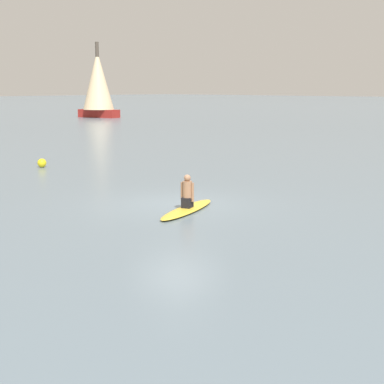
{
  "coord_description": "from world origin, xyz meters",
  "views": [
    {
      "loc": [
        12.64,
        12.09,
        3.65
      ],
      "look_at": [
        0.57,
        1.13,
        0.62
      ],
      "focal_mm": 53.1,
      "sensor_mm": 36.0,
      "label": 1
    }
  ],
  "objects_px": {
    "surfboard": "(187,209)",
    "sailboat_far_left": "(98,83)",
    "person_paddler": "(187,193)",
    "buoy_marker": "(42,163)"
  },
  "relations": [
    {
      "from": "person_paddler",
      "to": "sailboat_far_left",
      "type": "bearing_deg",
      "value": 36.71
    },
    {
      "from": "surfboard",
      "to": "sailboat_far_left",
      "type": "relative_size",
      "value": 0.36
    },
    {
      "from": "surfboard",
      "to": "person_paddler",
      "type": "relative_size",
      "value": 3.26
    },
    {
      "from": "sailboat_far_left",
      "to": "buoy_marker",
      "type": "height_order",
      "value": "sailboat_far_left"
    },
    {
      "from": "person_paddler",
      "to": "surfboard",
      "type": "bearing_deg",
      "value": -152.47
    },
    {
      "from": "surfboard",
      "to": "buoy_marker",
      "type": "height_order",
      "value": "buoy_marker"
    },
    {
      "from": "sailboat_far_left",
      "to": "buoy_marker",
      "type": "relative_size",
      "value": 21.8
    },
    {
      "from": "surfboard",
      "to": "person_paddler",
      "type": "xyz_separation_m",
      "value": [
        -0.0,
        -0.0,
        0.5
      ]
    },
    {
      "from": "person_paddler",
      "to": "sailboat_far_left",
      "type": "height_order",
      "value": "sailboat_far_left"
    },
    {
      "from": "sailboat_far_left",
      "to": "buoy_marker",
      "type": "distance_m",
      "value": 44.11
    }
  ]
}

